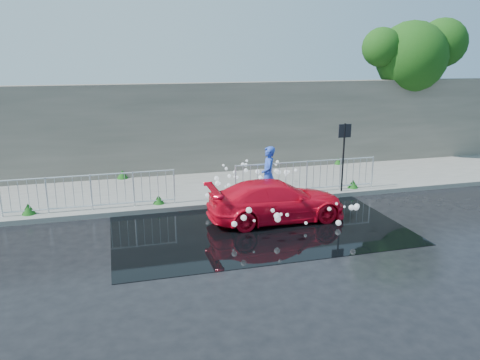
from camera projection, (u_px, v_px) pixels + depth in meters
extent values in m
plane|color=black|center=(250.00, 242.00, 12.15)|extent=(90.00, 90.00, 0.00)
cube|color=#62635E|center=(210.00, 188.00, 16.79)|extent=(30.00, 4.00, 0.15)
cube|color=#62635E|center=(223.00, 204.00, 14.92)|extent=(30.00, 0.25, 0.16)
cube|color=#5B574C|center=(198.00, 128.00, 18.36)|extent=(30.00, 0.60, 3.50)
cube|color=black|center=(257.00, 226.00, 13.21)|extent=(8.00, 5.00, 0.01)
cylinder|color=black|center=(343.00, 160.00, 15.79)|extent=(0.06, 0.06, 2.50)
cube|color=black|center=(345.00, 131.00, 15.53)|extent=(0.45, 0.04, 0.45)
cylinder|color=#332114|center=(406.00, 104.00, 21.70)|extent=(0.36, 0.36, 5.00)
sphere|color=#0D380E|center=(411.00, 57.00, 20.28)|extent=(3.08, 3.08, 3.08)
sphere|color=#0D380E|center=(442.00, 43.00, 20.51)|extent=(2.14, 2.14, 2.14)
sphere|color=#0D380E|center=(382.00, 47.00, 19.79)|extent=(1.66, 1.66, 1.66)
cylinder|color=silver|center=(0.00, 199.00, 13.42)|extent=(0.05, 0.05, 1.10)
cylinder|color=silver|center=(174.00, 186.00, 14.70)|extent=(0.05, 0.05, 1.10)
cylinder|color=silver|center=(90.00, 175.00, 13.92)|extent=(5.00, 0.04, 0.04)
cylinder|color=silver|center=(92.00, 206.00, 14.17)|extent=(5.00, 0.04, 0.04)
cylinder|color=silver|center=(236.00, 182.00, 15.22)|extent=(0.05, 0.05, 1.10)
cylinder|color=silver|center=(372.00, 172.00, 16.50)|extent=(0.05, 0.05, 1.10)
cylinder|color=silver|center=(307.00, 162.00, 15.72)|extent=(5.00, 0.04, 0.04)
cylinder|color=silver|center=(306.00, 189.00, 15.97)|extent=(5.00, 0.04, 0.04)
cone|color=#124311|center=(28.00, 209.00, 13.74)|extent=(0.40, 0.40, 0.33)
cone|color=#124311|center=(159.00, 199.00, 14.73)|extent=(0.36, 0.36, 0.28)
cone|color=#124311|center=(255.00, 190.00, 15.53)|extent=(0.44, 0.44, 0.42)
cone|color=#124311|center=(353.00, 184.00, 16.47)|extent=(0.38, 0.38, 0.29)
cone|color=#124311|center=(122.00, 174.00, 17.72)|extent=(0.42, 0.42, 0.32)
cone|color=#124311|center=(338.00, 161.00, 20.04)|extent=(0.34, 0.34, 0.27)
sphere|color=white|center=(276.00, 171.00, 15.71)|extent=(0.14, 0.14, 0.14)
sphere|color=white|center=(260.00, 176.00, 15.54)|extent=(0.07, 0.07, 0.07)
sphere|color=white|center=(273.00, 182.00, 15.28)|extent=(0.09, 0.09, 0.09)
sphere|color=white|center=(242.00, 203.00, 14.31)|extent=(0.11, 0.11, 0.11)
sphere|color=white|center=(256.00, 194.00, 14.96)|extent=(0.14, 0.14, 0.14)
sphere|color=white|center=(286.00, 172.00, 15.95)|extent=(0.17, 0.17, 0.17)
sphere|color=white|center=(277.00, 162.00, 16.92)|extent=(0.12, 0.12, 0.12)
sphere|color=white|center=(246.00, 170.00, 15.82)|extent=(0.14, 0.14, 0.14)
sphere|color=white|center=(258.00, 172.00, 15.78)|extent=(0.16, 0.16, 0.16)
sphere|color=white|center=(250.00, 194.00, 14.81)|extent=(0.09, 0.09, 0.09)
sphere|color=white|center=(301.00, 193.00, 15.07)|extent=(0.17, 0.17, 0.17)
sphere|color=white|center=(276.00, 164.00, 16.46)|extent=(0.09, 0.09, 0.09)
sphere|color=white|center=(261.00, 178.00, 15.51)|extent=(0.12, 0.12, 0.12)
sphere|color=white|center=(237.00, 177.00, 15.57)|extent=(0.12, 0.12, 0.12)
sphere|color=white|center=(277.00, 186.00, 15.18)|extent=(0.09, 0.09, 0.09)
sphere|color=white|center=(258.00, 200.00, 14.51)|extent=(0.14, 0.14, 0.14)
sphere|color=white|center=(235.00, 177.00, 15.41)|extent=(0.08, 0.08, 0.08)
sphere|color=white|center=(286.00, 175.00, 15.90)|extent=(0.07, 0.07, 0.07)
sphere|color=white|center=(296.00, 170.00, 15.86)|extent=(0.11, 0.11, 0.11)
sphere|color=white|center=(216.00, 178.00, 15.37)|extent=(0.16, 0.16, 0.16)
sphere|color=white|center=(229.00, 185.00, 14.89)|extent=(0.11, 0.11, 0.11)
sphere|color=white|center=(217.00, 199.00, 14.53)|extent=(0.12, 0.12, 0.12)
sphere|color=white|center=(215.00, 201.00, 14.23)|extent=(0.17, 0.17, 0.17)
sphere|color=white|center=(258.00, 193.00, 14.71)|extent=(0.13, 0.13, 0.13)
sphere|color=white|center=(260.00, 177.00, 15.66)|extent=(0.10, 0.10, 0.10)
sphere|color=white|center=(234.00, 172.00, 15.75)|extent=(0.10, 0.10, 0.10)
sphere|color=white|center=(314.00, 193.00, 15.15)|extent=(0.13, 0.13, 0.13)
sphere|color=white|center=(229.00, 176.00, 15.56)|extent=(0.13, 0.13, 0.13)
sphere|color=white|center=(220.00, 183.00, 15.01)|extent=(0.08, 0.08, 0.08)
sphere|color=white|center=(218.00, 183.00, 15.05)|extent=(0.18, 0.18, 0.18)
sphere|color=white|center=(291.00, 191.00, 15.21)|extent=(0.11, 0.11, 0.11)
sphere|color=white|center=(247.00, 161.00, 16.44)|extent=(0.09, 0.09, 0.09)
sphere|color=white|center=(272.00, 180.00, 15.45)|extent=(0.10, 0.10, 0.10)
sphere|color=white|center=(294.00, 195.00, 14.85)|extent=(0.18, 0.18, 0.18)
sphere|color=white|center=(243.00, 165.00, 16.05)|extent=(0.13, 0.13, 0.13)
sphere|color=white|center=(226.00, 169.00, 15.67)|extent=(0.11, 0.11, 0.11)
sphere|color=white|center=(246.00, 165.00, 16.15)|extent=(0.13, 0.13, 0.13)
sphere|color=white|center=(289.00, 172.00, 16.07)|extent=(0.07, 0.07, 0.07)
sphere|color=white|center=(283.00, 196.00, 15.00)|extent=(0.18, 0.18, 0.18)
sphere|color=white|center=(207.00, 195.00, 14.55)|extent=(0.12, 0.12, 0.12)
sphere|color=white|center=(279.00, 172.00, 15.84)|extent=(0.17, 0.17, 0.17)
sphere|color=white|center=(225.00, 187.00, 14.73)|extent=(0.07, 0.07, 0.07)
sphere|color=white|center=(223.00, 165.00, 16.18)|extent=(0.08, 0.08, 0.08)
sphere|color=white|center=(278.00, 219.00, 12.44)|extent=(0.17, 0.17, 0.17)
sphere|color=white|center=(249.00, 210.00, 11.68)|extent=(0.16, 0.16, 0.16)
sphere|color=white|center=(281.00, 214.00, 12.18)|extent=(0.09, 0.09, 0.09)
sphere|color=white|center=(306.00, 223.00, 12.92)|extent=(0.09, 0.09, 0.09)
sphere|color=white|center=(254.00, 221.00, 12.35)|extent=(0.07, 0.07, 0.07)
sphere|color=white|center=(357.00, 206.00, 11.93)|extent=(0.14, 0.14, 0.14)
sphere|color=white|center=(329.00, 209.00, 12.35)|extent=(0.11, 0.11, 0.11)
sphere|color=white|center=(287.00, 215.00, 11.38)|extent=(0.09, 0.09, 0.09)
sphere|color=white|center=(234.00, 224.00, 12.17)|extent=(0.16, 0.16, 0.16)
sphere|color=white|center=(244.00, 218.00, 12.01)|extent=(0.16, 0.16, 0.16)
sphere|color=white|center=(356.00, 208.00, 12.75)|extent=(0.16, 0.16, 0.16)
sphere|color=white|center=(337.00, 204.00, 12.12)|extent=(0.07, 0.07, 0.07)
sphere|color=white|center=(273.00, 211.00, 11.85)|extent=(0.10, 0.10, 0.10)
sphere|color=white|center=(351.00, 208.00, 12.42)|extent=(0.15, 0.15, 0.15)
sphere|color=white|center=(277.00, 216.00, 11.88)|extent=(0.18, 0.18, 0.18)
sphere|color=white|center=(344.00, 207.00, 12.04)|extent=(0.06, 0.06, 0.06)
sphere|color=white|center=(338.00, 223.00, 13.06)|extent=(0.16, 0.16, 0.16)
sphere|color=white|center=(233.00, 223.00, 12.34)|extent=(0.08, 0.08, 0.08)
imported|color=red|center=(276.00, 201.00, 13.60)|extent=(4.06, 1.68, 1.18)
imported|color=blue|center=(268.00, 175.00, 15.08)|extent=(0.58, 0.76, 1.88)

